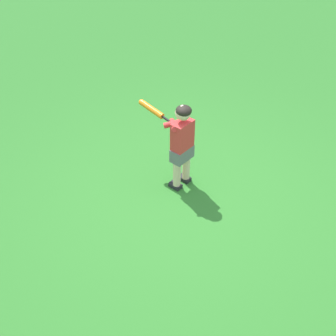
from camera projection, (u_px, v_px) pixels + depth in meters
name	position (u px, v px, depth m)	size (l,w,h in m)	color
ground_plane	(182.00, 197.00, 5.19)	(40.00, 40.00, 0.00)	#2D7528
child_batter	(180.00, 138.00, 4.98)	(0.77, 0.32, 1.08)	#232328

